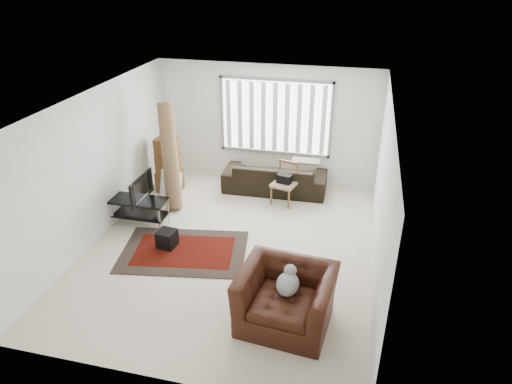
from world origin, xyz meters
TOP-DOWN VIEW (x-y plane):
  - room at (0.03, 0.51)m, footprint 6.00×6.02m
  - persian_rug at (-0.78, -0.32)m, footprint 2.41×1.81m
  - tv_stand at (-1.95, 0.39)m, footprint 1.09×0.49m
  - tv at (-1.95, 0.39)m, footprint 0.11×0.88m
  - subwoofer at (-1.13, -0.24)m, footprint 0.35×0.35m
  - moving_boxes at (-1.99, 1.92)m, footprint 0.53×0.49m
  - white_flatpack at (-1.78, 1.51)m, footprint 0.55×0.34m
  - rolled_rug at (-1.68, 1.38)m, footprint 0.72×1.03m
  - sofa at (0.32, 2.45)m, footprint 2.30×1.04m
  - side_chair at (0.62, 1.93)m, footprint 0.58×0.58m
  - armchair at (1.29, -1.64)m, footprint 1.41×1.26m

SIDE VIEW (x-z plane):
  - persian_rug at x=-0.78m, z-range 0.00..0.02m
  - subwoofer at x=-1.13m, z-range 0.02..0.33m
  - white_flatpack at x=-1.78m, z-range 0.00..0.64m
  - tv_stand at x=-1.95m, z-range 0.12..0.66m
  - sofa at x=0.32m, z-range 0.00..0.87m
  - armchair at x=1.29m, z-range 0.00..0.97m
  - side_chair at x=0.62m, z-range 0.05..0.94m
  - moving_boxes at x=-1.99m, z-range -0.04..1.19m
  - tv at x=-1.95m, z-range 0.54..1.05m
  - rolled_rug at x=-1.68m, z-range 0.00..2.15m
  - room at x=0.03m, z-range 0.40..3.11m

